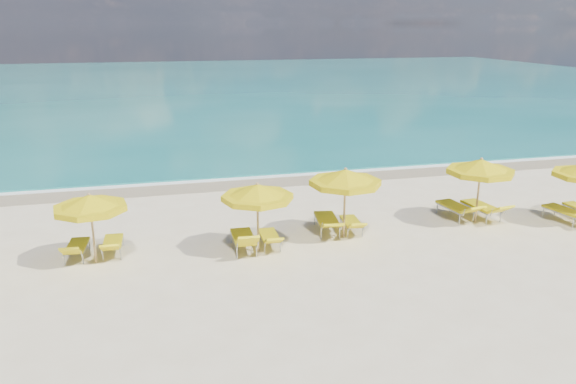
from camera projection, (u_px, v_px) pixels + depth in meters
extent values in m
plane|color=beige|center=(300.00, 242.00, 17.55)|extent=(120.00, 120.00, 0.00)
cube|color=#136B66|center=(186.00, 85.00, 62.12)|extent=(120.00, 80.00, 0.30)
cube|color=tan|center=(255.00, 181.00, 24.42)|extent=(120.00, 2.60, 0.01)
cube|color=white|center=(252.00, 176.00, 25.16)|extent=(120.00, 1.20, 0.03)
cube|color=white|center=(120.00, 144.00, 31.93)|extent=(14.00, 0.36, 0.05)
cube|color=white|center=(318.00, 115.00, 41.70)|extent=(18.00, 0.30, 0.05)
cylinder|color=tan|center=(93.00, 230.00, 15.75)|extent=(0.06, 0.06, 2.00)
cone|color=yellow|center=(90.00, 201.00, 15.51)|extent=(2.47, 2.47, 0.40)
cylinder|color=yellow|center=(90.00, 208.00, 15.57)|extent=(2.49, 2.49, 0.16)
sphere|color=tan|center=(89.00, 194.00, 15.45)|extent=(0.09, 0.09, 0.09)
cylinder|color=tan|center=(258.00, 219.00, 16.53)|extent=(0.06, 0.06, 2.06)
cone|color=yellow|center=(257.00, 191.00, 16.28)|extent=(2.32, 2.32, 0.41)
cylinder|color=yellow|center=(257.00, 197.00, 16.34)|extent=(2.34, 2.34, 0.17)
sphere|color=tan|center=(257.00, 184.00, 16.22)|extent=(0.09, 0.09, 0.09)
cylinder|color=tan|center=(345.00, 204.00, 17.64)|extent=(0.07, 0.07, 2.20)
cone|color=yellow|center=(345.00, 176.00, 17.37)|extent=(2.71, 2.71, 0.44)
cylinder|color=yellow|center=(345.00, 183.00, 17.44)|extent=(2.74, 2.74, 0.18)
sphere|color=tan|center=(346.00, 169.00, 17.31)|extent=(0.10, 0.10, 0.10)
cylinder|color=tan|center=(478.00, 192.00, 19.00)|extent=(0.07, 0.07, 2.19)
cone|color=yellow|center=(481.00, 165.00, 18.73)|extent=(2.86, 2.86, 0.44)
cylinder|color=yellow|center=(480.00, 172.00, 18.79)|extent=(2.88, 2.88, 0.17)
sphere|color=tan|center=(482.00, 159.00, 18.67)|extent=(0.10, 0.10, 0.10)
cube|color=yellow|center=(77.00, 245.00, 16.38)|extent=(0.63, 1.23, 0.07)
cube|color=yellow|center=(71.00, 251.00, 15.56)|extent=(0.57, 0.54, 0.38)
cube|color=yellow|center=(113.00, 242.00, 16.66)|extent=(0.57, 1.21, 0.07)
cube|color=yellow|center=(110.00, 247.00, 15.84)|extent=(0.55, 0.53, 0.36)
cube|color=yellow|center=(243.00, 237.00, 16.89)|extent=(0.65, 1.40, 0.09)
cube|color=yellow|center=(248.00, 241.00, 15.95)|extent=(0.63, 0.56, 0.49)
cube|color=yellow|center=(269.00, 235.00, 17.19)|extent=(0.55, 1.17, 0.07)
cube|color=yellow|center=(274.00, 241.00, 16.39)|extent=(0.53, 0.52, 0.33)
cube|color=yellow|center=(327.00, 219.00, 18.39)|extent=(0.83, 1.50, 0.09)
cube|color=yellow|center=(332.00, 226.00, 17.38)|extent=(0.72, 0.73, 0.35)
cube|color=yellow|center=(351.00, 221.00, 18.42)|extent=(0.63, 1.20, 0.07)
cube|color=yellow|center=(357.00, 226.00, 17.61)|extent=(0.56, 0.56, 0.33)
cube|color=yellow|center=(454.00, 206.00, 19.72)|extent=(0.78, 1.46, 0.09)
cube|color=yellow|center=(473.00, 210.00, 18.80)|extent=(0.69, 0.68, 0.40)
cube|color=yellow|center=(480.00, 206.00, 19.72)|extent=(0.81, 1.50, 0.09)
cube|color=yellow|center=(501.00, 209.00, 18.78)|extent=(0.71, 0.70, 0.42)
cube|color=yellow|center=(563.00, 210.00, 19.35)|extent=(0.83, 1.43, 0.08)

